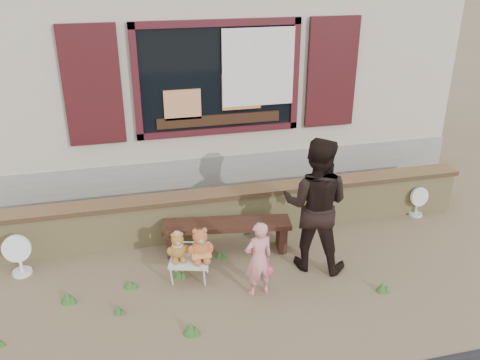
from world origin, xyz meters
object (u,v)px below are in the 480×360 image
object	(u,v)px
teddy_bear_left	(178,245)
teddy_bear_right	(200,243)
bench	(227,230)
folding_chair	(190,260)
child	(259,259)
adult	(316,205)

from	to	relation	value
teddy_bear_left	teddy_bear_right	distance (m)	0.28
bench	folding_chair	bearing A→B (deg)	-129.47
bench	child	distance (m)	1.05
folding_chair	child	size ratio (longest dim) A/B	0.60
folding_chair	teddy_bear_right	world-z (taller)	teddy_bear_right
teddy_bear_left	child	distance (m)	1.03
child	adult	distance (m)	1.03
folding_chair	adult	xyz separation A→B (m)	(1.60, -0.07, 0.62)
teddy_bear_left	adult	bearing A→B (deg)	12.42
teddy_bear_left	child	bearing A→B (deg)	-15.04
child	adult	world-z (taller)	adult
teddy_bear_right	child	size ratio (longest dim) A/B	0.45
bench	teddy_bear_left	distance (m)	0.89
bench	teddy_bear_right	distance (m)	0.75
teddy_bear_right	child	xyz separation A→B (m)	(0.61, -0.46, -0.03)
folding_chair	teddy_bear_right	distance (m)	0.28
child	adult	size ratio (longest dim) A/B	0.55
child	teddy_bear_left	bearing A→B (deg)	-41.14
folding_chair	bench	bearing A→B (deg)	57.76
folding_chair	child	world-z (taller)	child
bench	folding_chair	size ratio (longest dim) A/B	3.06
adult	bench	bearing A→B (deg)	-0.16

